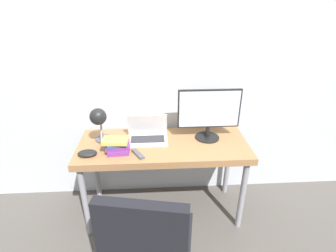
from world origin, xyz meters
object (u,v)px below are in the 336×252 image
desk_lamp (99,120)px  office_chair (148,243)px  book_stack (117,145)px  laptop (148,135)px  game_controller (87,153)px  monitor (209,112)px

desk_lamp → office_chair: desk_lamp is taller
book_stack → laptop: bearing=37.6°
office_chair → laptop: bearing=90.0°
laptop → office_chair: size_ratio=0.35×
desk_lamp → game_controller: bearing=-122.0°
desk_lamp → game_controller: desk_lamp is taller
desk_lamp → office_chair: size_ratio=0.35×
monitor → book_stack: (-0.78, -0.19, -0.19)m
laptop → desk_lamp: 0.44m
book_stack → office_chair: bearing=-71.6°
laptop → monitor: monitor is taller
office_chair → game_controller: (-0.48, 0.69, 0.23)m
laptop → book_stack: bearing=-142.4°
laptop → game_controller: 0.53m
laptop → desk_lamp: bearing=-167.6°
office_chair → monitor: bearing=60.0°
monitor → game_controller: 1.07m
book_stack → game_controller: size_ratio=1.45×
book_stack → game_controller: 0.24m
game_controller → laptop: bearing=25.8°
desk_lamp → book_stack: 0.25m
office_chair → game_controller: bearing=124.8°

